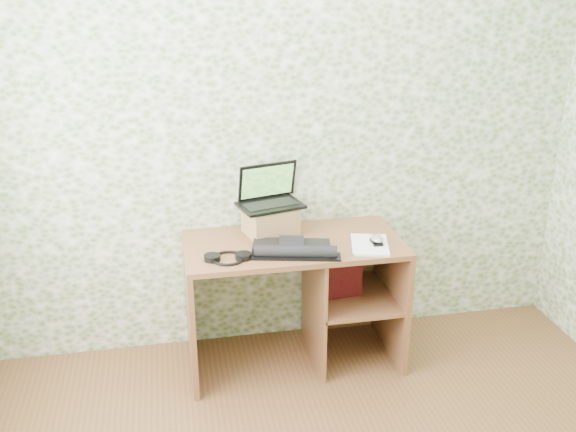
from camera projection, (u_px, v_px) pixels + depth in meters
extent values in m
plane|color=white|center=(283.00, 131.00, 3.62)|extent=(3.50, 0.00, 3.50)
cube|color=brown|center=(294.00, 245.00, 3.54)|extent=(1.20, 0.60, 0.03)
cube|color=brown|center=(191.00, 314.00, 3.57)|extent=(0.03, 0.60, 0.72)
cube|color=brown|center=(390.00, 295.00, 3.78)|extent=(0.03, 0.60, 0.72)
cube|color=brown|center=(314.00, 302.00, 3.70)|extent=(0.02, 0.56, 0.72)
cube|color=brown|center=(353.00, 296.00, 3.73)|extent=(0.46, 0.56, 0.02)
cube|color=brown|center=(340.00, 277.00, 4.00)|extent=(0.48, 0.02, 0.72)
cube|color=olive|center=(271.00, 220.00, 3.62)|extent=(0.32, 0.29, 0.16)
cube|color=black|center=(270.00, 205.00, 3.59)|extent=(0.39, 0.32, 0.02)
cube|color=black|center=(271.00, 204.00, 3.57)|extent=(0.32, 0.20, 0.00)
cube|color=black|center=(267.00, 181.00, 3.63)|extent=(0.35, 0.14, 0.22)
cube|color=#1A5E1D|center=(268.00, 181.00, 3.63)|extent=(0.31, 0.12, 0.18)
cube|color=black|center=(291.00, 246.00, 3.44)|extent=(0.44, 0.24, 0.03)
cube|color=black|center=(291.00, 244.00, 3.44)|extent=(0.16, 0.16, 0.05)
cylinder|color=black|center=(296.00, 251.00, 3.34)|extent=(0.44, 0.16, 0.07)
cube|color=black|center=(296.00, 256.00, 3.34)|extent=(0.48, 0.20, 0.01)
torus|color=black|center=(228.00, 258.00, 3.32)|extent=(0.19, 0.19, 0.02)
cylinder|color=black|center=(212.00, 258.00, 3.31)|extent=(0.09, 0.09, 0.03)
cylinder|color=black|center=(243.00, 256.00, 3.32)|extent=(0.09, 0.09, 0.03)
cube|color=white|center=(370.00, 245.00, 3.48)|extent=(0.26, 0.32, 0.01)
ellipsoid|color=#BABABC|center=(377.00, 240.00, 3.48)|extent=(0.07, 0.10, 0.03)
cylinder|color=black|center=(381.00, 240.00, 3.52)|extent=(0.03, 0.13, 0.01)
cube|color=maroon|center=(340.00, 273.00, 3.66)|extent=(0.25, 0.10, 0.29)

